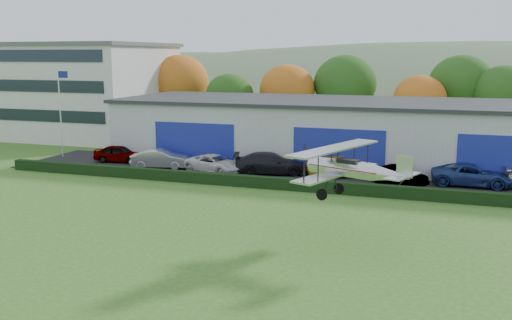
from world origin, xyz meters
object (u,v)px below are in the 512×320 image
(car_2, at_px, (215,164))
(car_4, at_px, (339,166))
(car_3, at_px, (271,163))
(car_5, at_px, (398,176))
(hangar, at_px, (351,131))
(office_block, at_px, (73,89))
(car_0, at_px, (119,154))
(biplane, at_px, (350,167))
(car_6, at_px, (472,175))
(flagpole, at_px, (61,104))
(car_1, at_px, (160,159))

(car_2, distance_m, car_4, 9.66)
(car_3, distance_m, car_5, 9.72)
(hangar, relative_size, car_3, 7.19)
(car_2, bearing_deg, car_4, -64.26)
(office_block, xyz_separation_m, car_0, (14.27, -13.68, -4.43))
(car_0, distance_m, car_4, 18.97)
(hangar, distance_m, car_3, 8.98)
(car_4, bearing_deg, biplane, 167.09)
(hangar, relative_size, car_6, 7.36)
(car_2, relative_size, car_4, 1.02)
(flagpole, relative_size, car_3, 1.42)
(car_3, bearing_deg, office_block, 46.45)
(hangar, relative_size, car_5, 9.93)
(hangar, bearing_deg, car_4, -87.98)
(car_1, xyz_separation_m, car_6, (23.73, 1.28, -0.00))
(car_2, distance_m, car_6, 18.97)
(hangar, height_order, car_0, hangar)
(hangar, distance_m, car_4, 6.90)
(car_6, bearing_deg, biplane, 157.62)
(car_3, bearing_deg, car_4, -100.31)
(car_1, relative_size, car_5, 1.14)
(car_5, bearing_deg, car_1, 114.42)
(office_block, xyz_separation_m, car_5, (37.68, -15.08, -4.49))
(car_1, distance_m, car_2, 4.81)
(car_3, distance_m, biplane, 17.01)
(biplane, bearing_deg, hangar, 120.08)
(car_6, bearing_deg, car_3, 92.31)
(car_4, bearing_deg, hangar, -22.57)
(car_3, bearing_deg, car_5, -111.41)
(car_6, relative_size, biplane, 0.83)
(car_3, height_order, car_4, car_3)
(flagpole, distance_m, car_6, 34.73)
(car_5, bearing_deg, car_6, -49.76)
(hangar, distance_m, car_6, 11.85)
(car_5, bearing_deg, car_0, 111.28)
(office_block, distance_m, car_0, 20.26)
(car_2, relative_size, car_6, 0.89)
(car_3, xyz_separation_m, car_6, (14.62, 0.55, -0.05))
(hangar, bearing_deg, car_1, -150.57)
(car_2, relative_size, biplane, 0.74)
(car_3, distance_m, car_6, 14.63)
(hangar, bearing_deg, car_6, -34.85)
(office_block, height_order, car_5, office_block)
(car_5, xyz_separation_m, car_6, (4.93, 1.37, 0.09))
(car_4, xyz_separation_m, biplane, (3.12, -15.09, 2.94))
(car_3, bearing_deg, car_0, 71.06)
(office_block, xyz_separation_m, car_6, (42.61, -13.71, -4.40))
(office_block, bearing_deg, hangar, -12.01)
(flagpole, distance_m, car_5, 29.91)
(car_1, height_order, car_4, car_4)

